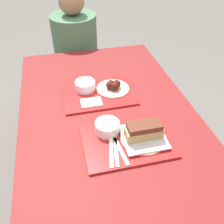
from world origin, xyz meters
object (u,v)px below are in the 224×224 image
person_seated_across (75,42)px  tray_far (98,94)px  bowl_coleslaw_near (107,127)px  wings_plate_far (113,86)px  brisket_sandwich_plate (144,133)px  tray_near (127,141)px  bowl_coleslaw_far (85,85)px

person_seated_across → tray_far: bearing=-87.2°
person_seated_across → bowl_coleslaw_near: bearing=-89.0°
wings_plate_far → person_seated_across: bearing=99.4°
person_seated_across → wings_plate_far: bearing=-80.6°
brisket_sandwich_plate → tray_near: bearing=172.9°
tray_near → wings_plate_far: wings_plate_far is taller
bowl_coleslaw_far → wings_plate_far: size_ratio=0.61×
tray_near → brisket_sandwich_plate: brisket_sandwich_plate is taller
bowl_coleslaw_near → person_seated_across: size_ratio=0.17×
wings_plate_far → tray_near: bearing=-94.8°
bowl_coleslaw_near → wings_plate_far: (0.11, 0.35, -0.01)m
bowl_coleslaw_near → brisket_sandwich_plate: (0.15, -0.09, 0.00)m
person_seated_across → bowl_coleslaw_far: bearing=-92.1°
brisket_sandwich_plate → person_seated_across: 1.26m
brisket_sandwich_plate → person_seated_across: size_ratio=0.30×
tray_near → bowl_coleslaw_near: (-0.08, 0.08, 0.04)m
brisket_sandwich_plate → tray_far: bearing=107.7°
wings_plate_far → tray_far: bearing=-169.8°
bowl_coleslaw_far → person_seated_across: 0.77m
tray_near → tray_far: (-0.06, 0.41, 0.00)m
bowl_coleslaw_far → wings_plate_far: 0.17m
brisket_sandwich_plate → person_seated_across: bearing=98.0°
tray_near → bowl_coleslaw_far: (-0.13, 0.46, 0.04)m
bowl_coleslaw_near → person_seated_across: 1.16m
tray_near → brisket_sandwich_plate: size_ratio=1.92×
bowl_coleslaw_far → person_seated_across: size_ratio=0.17×
tray_near → bowl_coleslaw_far: bearing=105.2°
wings_plate_far → person_seated_across: person_seated_across is taller
tray_near → bowl_coleslaw_near: size_ratio=3.45×
tray_far → person_seated_across: bearing=92.8°
tray_far → brisket_sandwich_plate: bearing=-72.3°
brisket_sandwich_plate → bowl_coleslaw_near: bearing=150.2°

